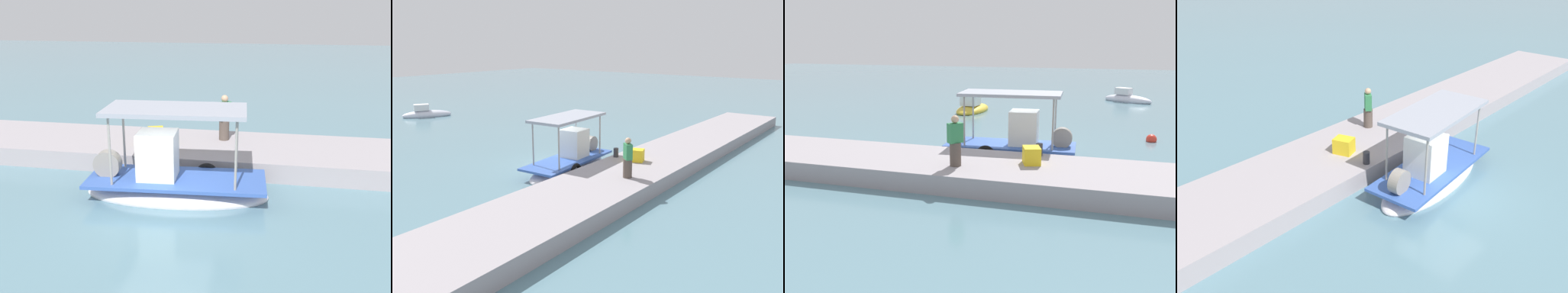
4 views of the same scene
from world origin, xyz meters
TOP-DOWN VIEW (x-y plane):
  - ground_plane at (0.00, 0.00)m, footprint 120.00×120.00m
  - dock_quay at (0.00, -3.95)m, footprint 36.00×3.67m
  - main_fishing_boat at (-0.05, -0.65)m, footprint 5.52×2.32m
  - fisherman_near_bollard at (-1.09, -4.56)m, footprint 0.53×0.53m
  - mooring_bollard at (1.32, -2.43)m, footprint 0.24×0.24m
  - cargo_crate at (1.26, -3.60)m, footprint 0.73×0.82m

SIDE VIEW (x-z plane):
  - ground_plane at x=0.00m, z-range 0.00..0.00m
  - dock_quay at x=0.00m, z-range 0.00..0.65m
  - main_fishing_boat at x=-0.05m, z-range -1.05..1.98m
  - mooring_bollard at x=1.32m, z-range 0.65..1.09m
  - cargo_crate at x=1.26m, z-range 0.65..1.23m
  - fisherman_near_bollard at x=-1.09m, z-range 0.57..2.25m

